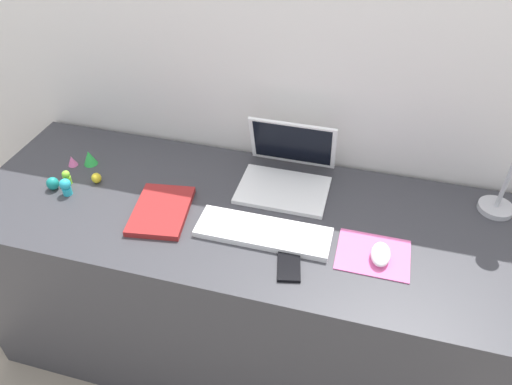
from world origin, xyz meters
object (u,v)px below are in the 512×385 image
at_px(toy_figurine_green, 89,158).
at_px(toy_figurine_yellow, 96,178).
at_px(cell_phone, 289,264).
at_px(toy_figurine_cyan, 66,186).
at_px(keyboard, 263,232).
at_px(laptop, 287,169).
at_px(mouse, 381,254).
at_px(toy_figurine_lime, 67,177).
at_px(notebook_pad, 161,211).
at_px(toy_figurine_teal, 53,183).
at_px(toy_figurine_pink, 72,161).

distance_m(toy_figurine_green, toy_figurine_yellow, 0.12).
relative_size(cell_phone, toy_figurine_cyan, 2.09).
bearing_deg(keyboard, laptop, 87.54).
relative_size(mouse, toy_figurine_lime, 1.81).
height_order(notebook_pad, toy_figurine_cyan, toy_figurine_cyan).
height_order(notebook_pad, toy_figurine_green, toy_figurine_green).
relative_size(mouse, notebook_pad, 0.40).
distance_m(mouse, toy_figurine_teal, 1.09).
xyz_separation_m(cell_phone, toy_figurine_pink, (-0.86, 0.27, 0.01)).
height_order(cell_phone, toy_figurine_green, toy_figurine_green).
relative_size(cell_phone, toy_figurine_pink, 3.33).
bearing_deg(mouse, notebook_pad, 178.35).
bearing_deg(toy_figurine_teal, mouse, -2.01).
xyz_separation_m(keyboard, mouse, (0.35, -0.01, 0.01)).
bearing_deg(notebook_pad, toy_figurine_teal, 168.94).
relative_size(keyboard, toy_figurine_yellow, 11.01).
bearing_deg(cell_phone, toy_figurine_lime, 156.21).
height_order(toy_figurine_pink, toy_figurine_yellow, toy_figurine_pink).
xyz_separation_m(cell_phone, toy_figurine_cyan, (-0.78, 0.12, 0.03)).
xyz_separation_m(laptop, cell_phone, (0.09, -0.38, -0.05)).
xyz_separation_m(keyboard, toy_figurine_green, (-0.70, 0.19, 0.02)).
height_order(toy_figurine_cyan, toy_figurine_yellow, toy_figurine_cyan).
distance_m(keyboard, toy_figurine_lime, 0.72).
relative_size(toy_figurine_pink, toy_figurine_yellow, 1.03).
height_order(cell_phone, toy_figurine_yellow, toy_figurine_yellow).
height_order(toy_figurine_green, toy_figurine_yellow, toy_figurine_green).
xyz_separation_m(toy_figurine_pink, toy_figurine_cyan, (0.07, -0.15, 0.01)).
bearing_deg(keyboard, toy_figurine_yellow, 170.90).
distance_m(toy_figurine_green, toy_figurine_cyan, 0.18).
xyz_separation_m(mouse, toy_figurine_lime, (-1.06, 0.08, 0.01)).
distance_m(toy_figurine_lime, toy_figurine_cyan, 0.06).
bearing_deg(toy_figurine_teal, laptop, 18.21).
xyz_separation_m(cell_phone, notebook_pad, (-0.44, 0.11, 0.01)).
xyz_separation_m(laptop, keyboard, (-0.01, -0.28, -0.04)).
bearing_deg(notebook_pad, toy_figurine_yellow, 153.94).
distance_m(cell_phone, toy_figurine_teal, 0.86).
height_order(keyboard, toy_figurine_green, toy_figurine_green).
relative_size(laptop, keyboard, 0.73).
xyz_separation_m(mouse, cell_phone, (-0.25, -0.09, -0.02)).
bearing_deg(laptop, cell_phone, -76.63).
bearing_deg(toy_figurine_green, toy_figurine_lime, -97.05).
bearing_deg(toy_figurine_yellow, toy_figurine_teal, -150.34).
height_order(toy_figurine_green, toy_figurine_lime, toy_figurine_green).
height_order(laptop, notebook_pad, laptop).
bearing_deg(cell_phone, mouse, 8.02).
xyz_separation_m(laptop, toy_figurine_teal, (-0.76, -0.25, -0.03)).
xyz_separation_m(toy_figurine_pink, toy_figurine_green, (0.06, 0.02, 0.01)).
relative_size(laptop, toy_figurine_cyan, 4.90).
bearing_deg(notebook_pad, toy_figurine_pink, 150.96).
bearing_deg(toy_figurine_green, toy_figurine_cyan, -84.99).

